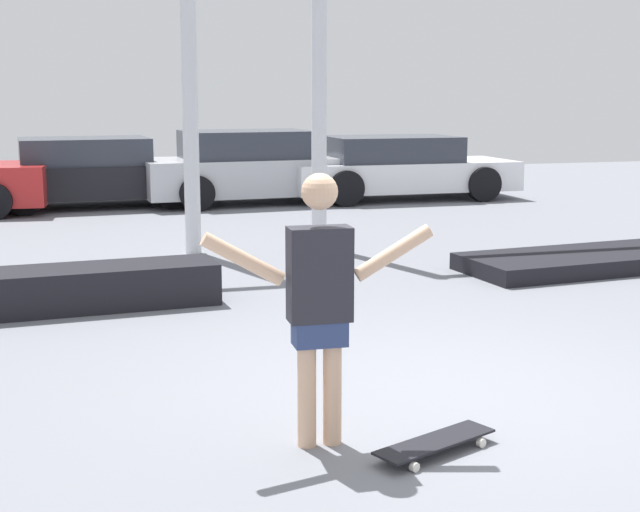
{
  "coord_description": "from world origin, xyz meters",
  "views": [
    {
      "loc": [
        -2.38,
        -5.39,
        2.02
      ],
      "look_at": [
        -0.41,
        1.48,
        0.71
      ],
      "focal_mm": 50.0,
      "sensor_mm": 36.0,
      "label": 1
    }
  ],
  "objects_px": {
    "skateboard": "(435,443)",
    "parked_car_silver": "(253,168)",
    "skateboarder": "(320,296)",
    "parked_car_white": "(397,168)",
    "parked_car_black": "(92,173)",
    "grind_box": "(79,288)",
    "manual_pad": "(596,260)"
  },
  "relations": [
    {
      "from": "skateboard",
      "to": "parked_car_silver",
      "type": "height_order",
      "value": "parked_car_silver"
    },
    {
      "from": "skateboarder",
      "to": "parked_car_white",
      "type": "distance_m",
      "value": 12.49
    },
    {
      "from": "skateboard",
      "to": "parked_car_black",
      "type": "bearing_deg",
      "value": 74.16
    },
    {
      "from": "grind_box",
      "to": "skateboarder",
      "type": "bearing_deg",
      "value": -71.59
    },
    {
      "from": "skateboard",
      "to": "parked_car_silver",
      "type": "relative_size",
      "value": 0.19
    },
    {
      "from": "skateboarder",
      "to": "grind_box",
      "type": "distance_m",
      "value": 4.11
    },
    {
      "from": "manual_pad",
      "to": "grind_box",
      "type": "bearing_deg",
      "value": -175.99
    },
    {
      "from": "skateboard",
      "to": "manual_pad",
      "type": "xyz_separation_m",
      "value": [
        4.0,
        4.56,
        0.03
      ]
    },
    {
      "from": "grind_box",
      "to": "parked_car_black",
      "type": "height_order",
      "value": "parked_car_black"
    },
    {
      "from": "skateboarder",
      "to": "grind_box",
      "type": "bearing_deg",
      "value": 110.96
    },
    {
      "from": "skateboard",
      "to": "manual_pad",
      "type": "height_order",
      "value": "manual_pad"
    },
    {
      "from": "grind_box",
      "to": "parked_car_silver",
      "type": "relative_size",
      "value": 0.61
    },
    {
      "from": "grind_box",
      "to": "parked_car_white",
      "type": "relative_size",
      "value": 0.59
    },
    {
      "from": "grind_box",
      "to": "manual_pad",
      "type": "distance_m",
      "value": 5.89
    },
    {
      "from": "manual_pad",
      "to": "skateboarder",
      "type": "bearing_deg",
      "value": -137.2
    },
    {
      "from": "grind_box",
      "to": "manual_pad",
      "type": "bearing_deg",
      "value": 4.01
    },
    {
      "from": "skateboard",
      "to": "parked_car_white",
      "type": "relative_size",
      "value": 0.18
    },
    {
      "from": "manual_pad",
      "to": "parked_car_black",
      "type": "relative_size",
      "value": 0.78
    },
    {
      "from": "grind_box",
      "to": "manual_pad",
      "type": "xyz_separation_m",
      "value": [
        5.87,
        0.41,
        -0.1
      ]
    },
    {
      "from": "skateboarder",
      "to": "manual_pad",
      "type": "distance_m",
      "value": 6.31
    },
    {
      "from": "skateboarder",
      "to": "parked_car_black",
      "type": "height_order",
      "value": "skateboarder"
    },
    {
      "from": "skateboard",
      "to": "parked_car_black",
      "type": "relative_size",
      "value": 0.2
    },
    {
      "from": "skateboarder",
      "to": "manual_pad",
      "type": "xyz_separation_m",
      "value": [
        4.59,
        4.25,
        -0.8
      ]
    },
    {
      "from": "manual_pad",
      "to": "parked_car_white",
      "type": "height_order",
      "value": "parked_car_white"
    },
    {
      "from": "skateboarder",
      "to": "grind_box",
      "type": "relative_size",
      "value": 0.61
    },
    {
      "from": "grind_box",
      "to": "parked_car_white",
      "type": "bearing_deg",
      "value": 51.32
    },
    {
      "from": "manual_pad",
      "to": "parked_car_white",
      "type": "xyz_separation_m",
      "value": [
        0.26,
        7.25,
        0.5
      ]
    },
    {
      "from": "parked_car_black",
      "to": "parked_car_white",
      "type": "distance_m",
      "value": 5.75
    },
    {
      "from": "skateboard",
      "to": "skateboarder",
      "type": "bearing_deg",
      "value": 130.19
    },
    {
      "from": "skateboarder",
      "to": "grind_box",
      "type": "height_order",
      "value": "skateboarder"
    },
    {
      "from": "grind_box",
      "to": "parked_car_silver",
      "type": "height_order",
      "value": "parked_car_silver"
    },
    {
      "from": "skateboard",
      "to": "parked_car_white",
      "type": "distance_m",
      "value": 12.56
    }
  ]
}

